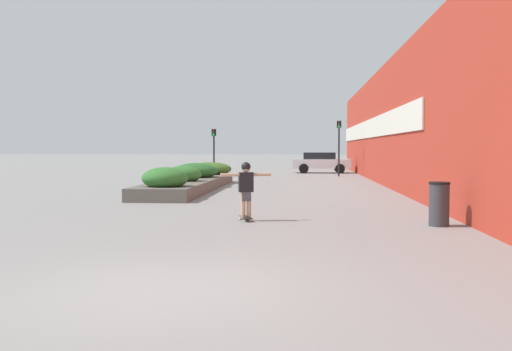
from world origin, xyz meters
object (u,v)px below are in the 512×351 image
skateboard (246,218)px  traffic_light_left (214,143)px  skateboarder (246,184)px  traffic_light_right (339,139)px  trash_bin (439,204)px  car_leftmost (321,162)px  car_center_left (425,162)px

skateboard → traffic_light_left: bearing=83.6°
skateboarder → traffic_light_right: (3.76, 22.83, 1.50)m
trash_bin → traffic_light_left: bearing=111.1°
car_leftmost → car_center_left: size_ratio=1.00×
traffic_light_right → car_leftmost: bearing=101.5°
trash_bin → car_leftmost: (-1.87, 28.32, 0.28)m
car_leftmost → skateboard: bearing=-5.7°
trash_bin → traffic_light_right: (-0.87, 23.45, 1.91)m
car_center_left → traffic_light_left: traffic_light_left is taller
trash_bin → traffic_light_left: (-9.03, 23.44, 1.61)m
trash_bin → car_center_left: (5.49, 27.73, 0.30)m
trash_bin → car_leftmost: bearing=93.8°
trash_bin → car_leftmost: 28.39m
skateboard → car_leftmost: size_ratio=0.18×
skateboarder → car_leftmost: bearing=67.0°
skateboard → car_center_left: 28.95m
skateboard → skateboarder: (0.00, 0.00, 0.87)m
skateboard → car_center_left: bearing=52.2°
car_center_left → skateboarder: bearing=159.5°
traffic_light_left → car_leftmost: bearing=34.3°
skateboard → car_center_left: size_ratio=0.18×
skateboard → trash_bin: trash_bin is taller
traffic_light_left → trash_bin: bearing=-68.9°
car_center_left → skateboard: bearing=159.5°
skateboard → trash_bin: bearing=-24.9°
trash_bin → traffic_light_right: 23.54m
car_center_left → traffic_light_right: size_ratio=1.17×
car_leftmost → car_center_left: 7.38m
car_leftmost → traffic_light_right: size_ratio=1.17×
skateboard → car_center_left: car_center_left is taller
skateboarder → car_leftmost: car_leftmost is taller
trash_bin → car_leftmost: size_ratio=0.25×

